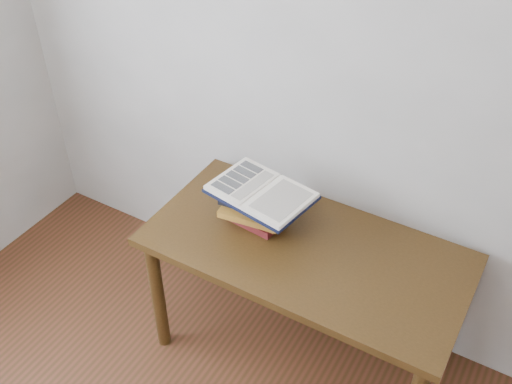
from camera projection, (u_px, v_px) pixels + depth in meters
The scene contains 3 objects.
desk at pixel (304, 264), 2.45m from camera, with size 1.29×0.64×0.69m.
book_stack at pixel (255, 208), 2.45m from camera, with size 0.28×0.21×0.15m.
open_book at pixel (261, 192), 2.39m from camera, with size 0.44×0.34×0.03m.
Camera 1 is at (0.70, -0.20, 2.36)m, focal length 42.00 mm.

